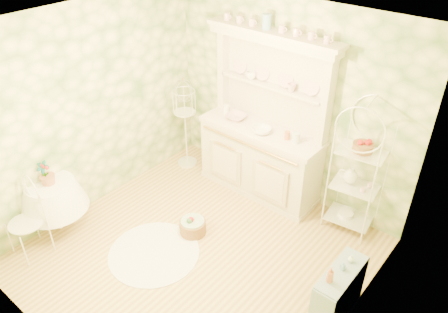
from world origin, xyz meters
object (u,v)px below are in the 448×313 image
Objects in this scene: kitchen_dresser at (262,119)px; cafe_chair at (26,225)px; bakers_rack at (359,165)px; side_shelf at (338,294)px; round_table at (56,208)px; floor_basket at (193,225)px; birdcage_stand at (185,120)px.

cafe_chair is at bearing -116.05° from kitchen_dresser.
bakers_rack is at bearing 3.73° from kitchen_dresser.
side_shelf is 1.04× the size of round_table.
bakers_rack is at bearing 43.18° from floor_basket.
bakers_rack reaches higher than round_table.
cafe_chair is at bearing -141.33° from bakers_rack.
kitchen_dresser is at bearing 176.02° from bakers_rack.
bakers_rack is 2.65m from birdcage_stand.
birdcage_stand is (0.22, 2.15, 0.44)m from round_table.
round_table reaches higher than side_shelf.
cafe_chair is at bearing -73.94° from round_table.
side_shelf is at bearing -76.66° from bakers_rack.
birdcage_stand is at bearing -172.02° from kitchen_dresser.
round_table is at bearing -122.48° from kitchen_dresser.
round_table reaches higher than floor_basket.
cafe_chair is 2.23× the size of floor_basket.
birdcage_stand is 1.73m from floor_basket.
floor_basket is (-0.10, -1.29, -1.02)m from kitchen_dresser.
bakers_rack is at bearing 5.77° from birdcage_stand.
kitchen_dresser reaches higher than bakers_rack.
round_table is 1.74m from floor_basket.
cafe_chair reaches higher than round_table.
kitchen_dresser is at bearing 68.19° from cafe_chair.
side_shelf is 1.82× the size of floor_basket.
round_table is at bearing -95.88° from birdcage_stand.
bakers_rack reaches higher than side_shelf.
birdcage_stand is at bearing 136.32° from floor_basket.
kitchen_dresser reaches higher than cafe_chair.
birdcage_stand is (0.09, 2.59, 0.35)m from cafe_chair.
bakers_rack reaches higher than birdcage_stand.
round_table is (-2.85, -2.41, -0.63)m from bakers_rack.
cafe_chair is 0.55× the size of birdcage_stand.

